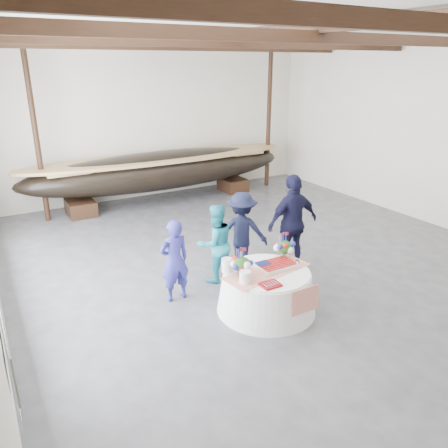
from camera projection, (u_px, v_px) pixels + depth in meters
floor at (271, 264)px, 8.97m from camera, size 10.00×12.00×0.01m
wall_back at (156, 121)px, 13.06m from camera, size 10.00×0.02×4.50m
wall_right at (443, 135)px, 10.54m from camera, size 0.02×12.00×4.50m
ceiling at (281, 24)px, 7.41m from camera, size 10.00×12.00×0.01m
pavilion_structure at (252, 56)px, 8.28m from camera, size 9.80×11.76×4.50m
longboat_display at (162, 170)px, 12.67m from camera, size 8.01×1.60×1.50m
banquet_table at (266, 291)px, 7.20m from camera, size 1.64×1.64×0.71m
tabletop_items at (263, 260)px, 7.13m from camera, size 1.58×0.98×0.40m
guest_woman_blue at (174, 261)px, 7.40m from camera, size 0.55×0.38×1.46m
guest_woman_teal at (215, 243)px, 8.06m from camera, size 0.73×0.57×1.50m
guest_man_left at (242, 231)px, 8.51m from camera, size 1.18×1.05×1.58m
guest_man_right at (293, 223)px, 8.47m from camera, size 1.13×0.47×1.92m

